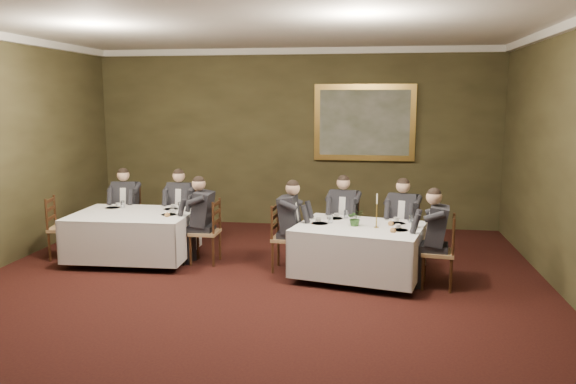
% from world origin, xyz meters
% --- Properties ---
extents(ground, '(10.00, 10.00, 0.00)m').
position_xyz_m(ground, '(0.00, 0.00, 0.00)').
color(ground, black).
rests_on(ground, ground).
extents(ceiling, '(8.00, 10.00, 0.10)m').
position_xyz_m(ceiling, '(0.00, 0.00, 3.50)').
color(ceiling, silver).
rests_on(ceiling, back_wall).
extents(back_wall, '(8.00, 0.10, 3.50)m').
position_xyz_m(back_wall, '(0.00, 5.00, 1.75)').
color(back_wall, '#322D19').
rests_on(back_wall, ground).
extents(crown_molding, '(8.00, 10.00, 0.12)m').
position_xyz_m(crown_molding, '(0.00, 0.00, 3.44)').
color(crown_molding, white).
rests_on(crown_molding, back_wall).
extents(table_main, '(1.98, 1.67, 0.67)m').
position_xyz_m(table_main, '(1.37, 1.67, 0.45)').
color(table_main, black).
rests_on(table_main, ground).
extents(table_second, '(1.88, 1.46, 0.67)m').
position_xyz_m(table_second, '(-2.16, 2.06, 0.45)').
color(table_second, black).
rests_on(table_second, ground).
extents(chair_main_backleft, '(0.50, 0.49, 1.00)m').
position_xyz_m(chair_main_backleft, '(1.11, 2.64, 0.28)').
color(chair_main_backleft, '#98764D').
rests_on(chair_main_backleft, ground).
extents(diner_main_backleft, '(0.47, 0.54, 1.35)m').
position_xyz_m(diner_main_backleft, '(1.11, 2.63, 0.51)').
color(diner_main_backleft, black).
rests_on(diner_main_backleft, chair_main_backleft).
extents(chair_main_backright, '(0.54, 0.52, 1.00)m').
position_xyz_m(chair_main_backright, '(2.02, 2.43, 0.28)').
color(chair_main_backright, '#98764D').
rests_on(chair_main_backright, ground).
extents(diner_main_backright, '(0.52, 0.57, 1.35)m').
position_xyz_m(diner_main_backright, '(2.02, 2.42, 0.51)').
color(diner_main_backright, black).
rests_on(diner_main_backright, chair_main_backright).
extents(chair_main_endleft, '(0.44, 0.46, 1.00)m').
position_xyz_m(chair_main_endleft, '(0.30, 1.90, 0.28)').
color(chair_main_endleft, '#98764D').
rests_on(chair_main_endleft, ground).
extents(diner_main_endleft, '(0.50, 0.44, 1.35)m').
position_xyz_m(diner_main_endleft, '(0.31, 1.90, 0.51)').
color(diner_main_endleft, black).
rests_on(diner_main_endleft, chair_main_endleft).
extents(chair_main_endright, '(0.48, 0.49, 1.00)m').
position_xyz_m(chair_main_endright, '(2.44, 1.43, 0.28)').
color(chair_main_endright, '#98764D').
rests_on(chair_main_endright, ground).
extents(diner_main_endright, '(0.53, 0.46, 1.35)m').
position_xyz_m(diner_main_endright, '(2.43, 1.43, 0.51)').
color(diner_main_endright, black).
rests_on(diner_main_endright, chair_main_endright).
extents(chair_sec_backleft, '(0.48, 0.46, 1.00)m').
position_xyz_m(chair_sec_backleft, '(-2.68, 2.99, 0.28)').
color(chair_sec_backleft, '#98764D').
rests_on(chair_sec_backleft, ground).
extents(diner_sec_backleft, '(0.45, 0.52, 1.35)m').
position_xyz_m(diner_sec_backleft, '(-2.68, 2.97, 0.51)').
color(diner_sec_backleft, black).
rests_on(diner_sec_backleft, chair_sec_backleft).
extents(chair_sec_backright, '(0.44, 0.42, 1.00)m').
position_xyz_m(chair_sec_backright, '(-1.69, 3.02, 0.28)').
color(chair_sec_backright, '#98764D').
rests_on(chair_sec_backright, ground).
extents(diner_sec_backright, '(0.42, 0.48, 1.35)m').
position_xyz_m(diner_sec_backright, '(-1.69, 3.01, 0.51)').
color(diner_sec_backright, black).
rests_on(diner_sec_backright, chair_sec_backright).
extents(chair_sec_endright, '(0.42, 0.44, 1.00)m').
position_xyz_m(chair_sec_endright, '(-0.99, 2.10, 0.28)').
color(chair_sec_endright, '#98764D').
rests_on(chair_sec_endright, ground).
extents(diner_sec_endright, '(0.48, 0.42, 1.35)m').
position_xyz_m(diner_sec_endright, '(-1.01, 2.10, 0.51)').
color(diner_sec_endright, black).
rests_on(diner_sec_endright, chair_sec_endright).
extents(chair_sec_endleft, '(0.50, 0.52, 1.00)m').
position_xyz_m(chair_sec_endleft, '(-3.32, 2.02, 0.28)').
color(chair_sec_endleft, '#98764D').
rests_on(chair_sec_endleft, ground).
extents(centerpiece, '(0.27, 0.25, 0.25)m').
position_xyz_m(centerpiece, '(1.32, 1.66, 0.89)').
color(centerpiece, '#2D5926').
rests_on(centerpiece, table_main).
extents(candlestick, '(0.07, 0.07, 0.49)m').
position_xyz_m(candlestick, '(1.61, 1.59, 0.95)').
color(candlestick, '#B69337').
rests_on(candlestick, table_main).
extents(place_setting_table_main, '(0.33, 0.31, 0.14)m').
position_xyz_m(place_setting_table_main, '(1.05, 2.15, 0.80)').
color(place_setting_table_main, white).
rests_on(place_setting_table_main, table_main).
extents(place_setting_table_second, '(0.33, 0.31, 0.14)m').
position_xyz_m(place_setting_table_second, '(-2.61, 2.45, 0.80)').
color(place_setting_table_second, white).
rests_on(place_setting_table_second, table_second).
extents(painting, '(1.94, 0.09, 1.47)m').
position_xyz_m(painting, '(1.37, 4.94, 2.07)').
color(painting, '#D9B74F').
rests_on(painting, back_wall).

